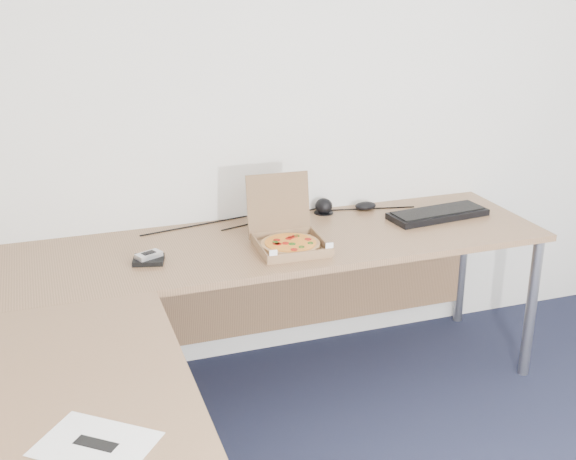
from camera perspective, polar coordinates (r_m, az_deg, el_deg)
name	(u,v)px	position (r m, az deg, el deg)	size (l,w,h in m)	color
desk	(221,298)	(2.77, -5.25, -5.27)	(2.50, 2.20, 0.73)	#8A6342
pizza_box	(289,240)	(3.14, 0.09, -0.80)	(0.28, 0.33, 0.29)	olive
drinking_glass	(297,212)	(3.39, 0.69, 1.43)	(0.07, 0.07, 0.13)	white
keyboard	(438,214)	(3.59, 11.56, 1.21)	(0.48, 0.17, 0.03)	black
mouse	(365,206)	(3.64, 6.04, 1.88)	(0.11, 0.07, 0.04)	black
wallet	(149,260)	(3.05, -10.78, -2.30)	(0.12, 0.10, 0.02)	black
phone	(149,255)	(3.04, -10.76, -1.93)	(0.10, 0.05, 0.02)	#B2B5BA
paper_sheet	(96,444)	(2.01, -14.71, -15.77)	(0.29, 0.20, 0.00)	white
dome_speaker	(324,205)	(3.57, 2.80, 1.93)	(0.10, 0.10, 0.08)	black
cable_bundle	(276,218)	(3.50, -0.96, 0.95)	(0.66, 0.04, 0.01)	black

